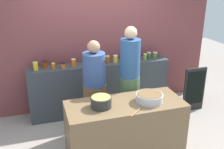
% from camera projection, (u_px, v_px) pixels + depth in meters
% --- Properties ---
extents(ground, '(12.00, 12.00, 0.00)m').
position_uv_depth(ground, '(118.00, 141.00, 4.30)').
color(ground, gray).
extents(storefront_wall, '(4.80, 0.12, 3.00)m').
position_uv_depth(storefront_wall, '(95.00, 33.00, 5.06)').
color(storefront_wall, brown).
rests_on(storefront_wall, ground).
extents(display_shelf, '(2.70, 0.36, 1.00)m').
position_uv_depth(display_shelf, '(101.00, 88.00, 5.10)').
color(display_shelf, '#353B41').
rests_on(display_shelf, ground).
extents(prep_table, '(1.70, 0.70, 0.85)m').
position_uv_depth(prep_table, '(125.00, 129.00, 3.88)').
color(prep_table, brown).
rests_on(prep_table, ground).
extents(preserve_jar_0, '(0.09, 0.09, 0.15)m').
position_uv_depth(preserve_jar_0, '(36.00, 66.00, 4.55)').
color(preserve_jar_0, gold).
rests_on(preserve_jar_0, display_shelf).
extents(preserve_jar_1, '(0.09, 0.09, 0.12)m').
position_uv_depth(preserve_jar_1, '(45.00, 64.00, 4.69)').
color(preserve_jar_1, '#95350E').
rests_on(preserve_jar_1, display_shelf).
extents(preserve_jar_2, '(0.07, 0.07, 0.10)m').
position_uv_depth(preserve_jar_2, '(53.00, 66.00, 4.64)').
color(preserve_jar_2, '#CB5E08').
rests_on(preserve_jar_2, display_shelf).
extents(preserve_jar_3, '(0.08, 0.08, 0.10)m').
position_uv_depth(preserve_jar_3, '(63.00, 66.00, 4.65)').
color(preserve_jar_3, '#CE6423').
rests_on(preserve_jar_3, display_shelf).
extents(preserve_jar_4, '(0.08, 0.08, 0.14)m').
position_uv_depth(preserve_jar_4, '(74.00, 63.00, 4.75)').
color(preserve_jar_4, '#E05F0F').
rests_on(preserve_jar_4, display_shelf).
extents(preserve_jar_5, '(0.08, 0.08, 0.14)m').
position_uv_depth(preserve_jar_5, '(87.00, 60.00, 4.87)').
color(preserve_jar_5, gold).
rests_on(preserve_jar_5, display_shelf).
extents(preserve_jar_6, '(0.07, 0.07, 0.10)m').
position_uv_depth(preserve_jar_6, '(93.00, 63.00, 4.82)').
color(preserve_jar_6, yellow).
rests_on(preserve_jar_6, display_shelf).
extents(preserve_jar_7, '(0.09, 0.09, 0.15)m').
position_uv_depth(preserve_jar_7, '(100.00, 61.00, 4.84)').
color(preserve_jar_7, '#993C10').
rests_on(preserve_jar_7, display_shelf).
extents(preserve_jar_8, '(0.08, 0.08, 0.14)m').
position_uv_depth(preserve_jar_8, '(108.00, 59.00, 4.93)').
color(preserve_jar_8, '#924F18').
rests_on(preserve_jar_8, display_shelf).
extents(preserve_jar_9, '(0.08, 0.08, 0.14)m').
position_uv_depth(preserve_jar_9, '(115.00, 59.00, 4.96)').
color(preserve_jar_9, gold).
rests_on(preserve_jar_9, display_shelf).
extents(preserve_jar_10, '(0.08, 0.08, 0.13)m').
position_uv_depth(preserve_jar_10, '(126.00, 58.00, 5.01)').
color(preserve_jar_10, '#304333').
rests_on(preserve_jar_10, display_shelf).
extents(preserve_jar_11, '(0.09, 0.09, 0.13)m').
position_uv_depth(preserve_jar_11, '(132.00, 56.00, 5.13)').
color(preserve_jar_11, gold).
rests_on(preserve_jar_11, display_shelf).
extents(preserve_jar_12, '(0.09, 0.09, 0.10)m').
position_uv_depth(preserve_jar_12, '(137.00, 57.00, 5.14)').
color(preserve_jar_12, '#49114D').
rests_on(preserve_jar_12, display_shelf).
extents(preserve_jar_13, '(0.07, 0.07, 0.12)m').
position_uv_depth(preserve_jar_13, '(145.00, 57.00, 5.12)').
color(preserve_jar_13, olive).
rests_on(preserve_jar_13, display_shelf).
extents(preserve_jar_14, '(0.08, 0.08, 0.13)m').
position_uv_depth(preserve_jar_14, '(149.00, 55.00, 5.19)').
color(preserve_jar_14, '#2B5F37').
rests_on(preserve_jar_14, display_shelf).
extents(preserve_jar_15, '(0.09, 0.09, 0.10)m').
position_uv_depth(preserve_jar_15, '(155.00, 55.00, 5.28)').
color(preserve_jar_15, olive).
rests_on(preserve_jar_15, display_shelf).
extents(cooking_pot_left, '(0.29, 0.29, 0.15)m').
position_uv_depth(cooking_pot_left, '(101.00, 102.00, 3.60)').
color(cooking_pot_left, '#2D2D2D').
rests_on(cooking_pot_left, prep_table).
extents(cooking_pot_center, '(0.39, 0.39, 0.13)m').
position_uv_depth(cooking_pot_center, '(149.00, 98.00, 3.75)').
color(cooking_pot_center, '#B7B7BC').
rests_on(cooking_pot_center, prep_table).
extents(wooden_spoon, '(0.22, 0.19, 0.02)m').
position_uv_depth(wooden_spoon, '(136.00, 112.00, 3.47)').
color(wooden_spoon, '#9E703D').
rests_on(wooden_spoon, prep_table).
extents(cook_with_tongs, '(0.38, 0.38, 1.62)m').
position_uv_depth(cook_with_tongs, '(95.00, 93.00, 4.32)').
color(cook_with_tongs, brown).
rests_on(cook_with_tongs, ground).
extents(cook_in_cap, '(0.33, 0.33, 1.83)m').
position_uv_depth(cook_in_cap, '(129.00, 86.00, 4.34)').
color(cook_in_cap, '#456544').
rests_on(cook_in_cap, ground).
extents(chalkboard_sign, '(0.45, 0.05, 0.89)m').
position_uv_depth(chalkboard_sign, '(194.00, 89.00, 5.15)').
color(chalkboard_sign, black).
rests_on(chalkboard_sign, ground).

